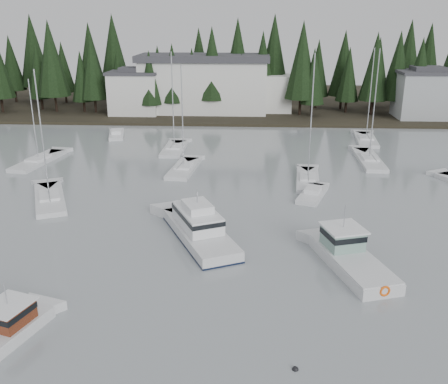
# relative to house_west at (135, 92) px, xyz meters

# --- Properties ---
(far_shore_land) EXTENTS (240.00, 54.00, 1.00)m
(far_shore_land) POSITION_rel_house_west_xyz_m (18.00, 18.00, -4.65)
(far_shore_land) COLOR black
(far_shore_land) RESTS_ON ground
(conifer_treeline) EXTENTS (200.00, 22.00, 20.00)m
(conifer_treeline) POSITION_rel_house_west_xyz_m (18.00, 7.00, -4.65)
(conifer_treeline) COLOR black
(conifer_treeline) RESTS_ON ground
(house_west) EXTENTS (9.54, 7.42, 8.75)m
(house_west) POSITION_rel_house_west_xyz_m (0.00, 0.00, 0.00)
(house_west) COLOR silver
(house_west) RESTS_ON ground
(house_east_a) EXTENTS (10.60, 8.48, 9.25)m
(house_east_a) POSITION_rel_house_west_xyz_m (54.00, -1.00, 0.25)
(house_east_a) COLOR #999EA0
(house_east_a) RESTS_ON ground
(harbor_inn) EXTENTS (29.50, 11.50, 10.90)m
(harbor_inn) POSITION_rel_house_west_xyz_m (15.04, 3.34, 1.12)
(harbor_inn) COLOR silver
(harbor_inn) RESTS_ON ground
(cabin_cruiser_center) EXTENTS (7.87, 11.65, 4.82)m
(cabin_cruiser_center) POSITION_rel_house_west_xyz_m (17.83, -55.60, -3.93)
(cabin_cruiser_center) COLOR silver
(cabin_cruiser_center) RESTS_ON ground
(lobster_boat_teal) EXTENTS (5.72, 9.70, 5.10)m
(lobster_boat_teal) POSITION_rel_house_west_xyz_m (29.87, -60.09, -4.05)
(lobster_boat_teal) COLOR silver
(lobster_boat_teal) RESTS_ON ground
(sailboat_0) EXTENTS (3.04, 8.82, 14.28)m
(sailboat_0) POSITION_rel_house_west_xyz_m (11.29, -25.89, -4.58)
(sailboat_0) COLOR silver
(sailboat_0) RESTS_ON ground
(sailboat_1) EXTENTS (4.23, 10.54, 11.37)m
(sailboat_1) POSITION_rel_house_west_xyz_m (-5.66, -33.02, -4.60)
(sailboat_1) COLOR silver
(sailboat_1) RESTS_ON ground
(sailboat_2) EXTENTS (6.63, 10.36, 13.96)m
(sailboat_2) POSITION_rel_house_west_xyz_m (1.35, -47.19, -4.58)
(sailboat_2) COLOR silver
(sailboat_2) RESTS_ON ground
(sailboat_6) EXTENTS (3.66, 9.12, 13.41)m
(sailboat_6) POSITION_rel_house_west_xyz_m (13.91, -35.60, -4.58)
(sailboat_6) COLOR silver
(sailboat_6) RESTS_ON ground
(sailboat_7) EXTENTS (3.43, 9.33, 15.04)m
(sailboat_7) POSITION_rel_house_west_xyz_m (28.88, -39.33, -4.56)
(sailboat_7) COLOR silver
(sailboat_7) RESTS_ON ground
(sailboat_10) EXTENTS (3.02, 11.05, 15.00)m
(sailboat_10) POSITION_rel_house_west_xyz_m (37.93, -30.20, -4.58)
(sailboat_10) COLOR silver
(sailboat_10) RESTS_ON ground
(sailboat_11) EXTENTS (3.84, 9.70, 14.44)m
(sailboat_11) POSITION_rel_house_west_xyz_m (40.00, -18.62, -4.58)
(sailboat_11) COLOR silver
(sailboat_11) RESTS_ON ground
(runabout_1) EXTENTS (4.15, 6.61, 1.42)m
(runabout_1) POSITION_rel_house_west_xyz_m (28.86, -44.40, -4.52)
(runabout_1) COLOR silver
(runabout_1) RESTS_ON ground
(runabout_3) EXTENTS (3.63, 7.13, 1.42)m
(runabout_3) POSITION_rel_house_west_xyz_m (0.69, -17.36, -4.52)
(runabout_3) COLOR silver
(runabout_3) RESTS_ON ground
(mooring_buoy_dark) EXTENTS (0.37, 0.37, 0.37)m
(mooring_buoy_dark) POSITION_rel_house_west_xyz_m (24.72, -72.40, -4.65)
(mooring_buoy_dark) COLOR black
(mooring_buoy_dark) RESTS_ON ground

